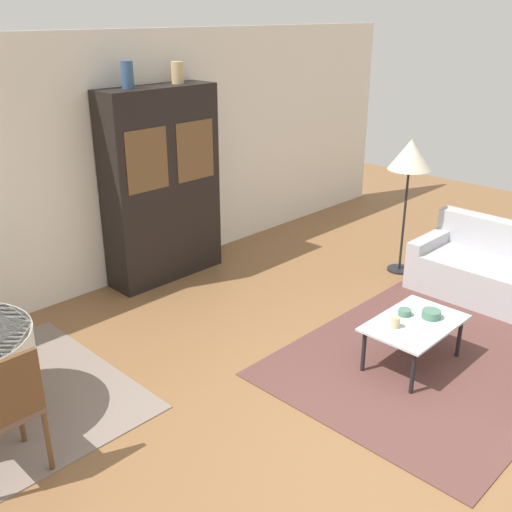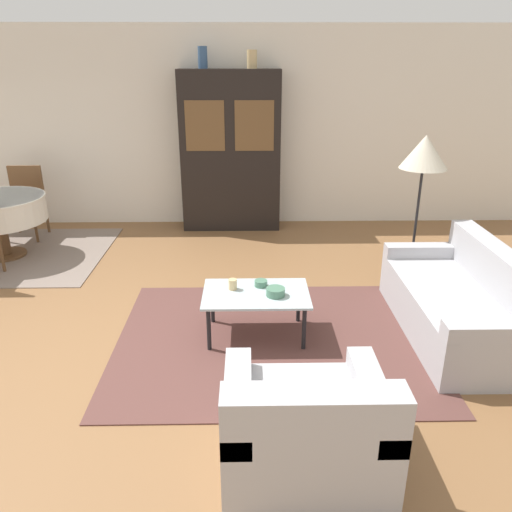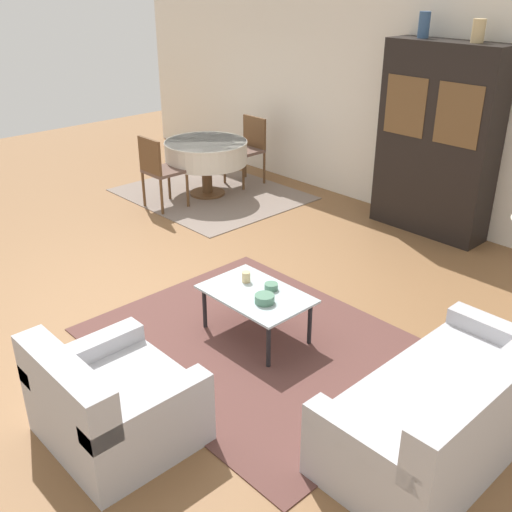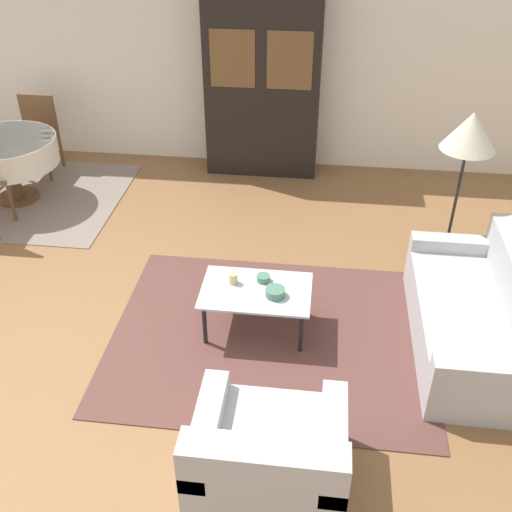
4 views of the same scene
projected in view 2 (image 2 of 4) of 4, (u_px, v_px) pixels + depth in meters
ground_plane at (132, 356)px, 4.08m from camera, size 14.00×14.00×0.00m
wall_back at (179, 129)px, 6.95m from camera, size 10.00×0.06×2.70m
area_rug at (272, 340)px, 4.30m from camera, size 2.65×2.12×0.01m
dining_rug at (11, 254)px, 6.17m from camera, size 2.32×1.96×0.01m
couch at (462, 304)px, 4.32m from camera, size 0.85×1.74×0.77m
armchair at (306, 429)px, 2.87m from camera, size 0.94×0.86×0.75m
coffee_table at (256, 297)px, 4.25m from camera, size 0.90×0.59×0.40m
display_cabinet at (231, 152)px, 6.83m from camera, size 1.34×0.43×2.14m
dining_chair_far at (25, 197)px, 6.64m from camera, size 0.44×0.44×0.93m
floor_lamp at (424, 156)px, 5.00m from camera, size 0.48×0.48×1.56m
cup at (233, 284)px, 4.28m from camera, size 0.07×0.07×0.09m
bowl at (276, 292)px, 4.17m from camera, size 0.16×0.16×0.07m
bowl_small at (261, 283)px, 4.34m from camera, size 0.11×0.11×0.06m
vase_tall at (203, 57)px, 6.38m from camera, size 0.12×0.12×0.27m
vase_short at (252, 59)px, 6.39m from camera, size 0.13×0.13×0.23m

